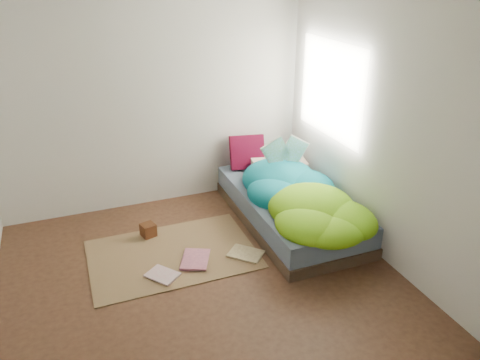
% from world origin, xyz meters
% --- Properties ---
extents(ground, '(3.50, 3.50, 0.00)m').
position_xyz_m(ground, '(0.00, 0.00, 0.00)').
color(ground, '#3E2517').
rests_on(ground, ground).
extents(room_walls, '(3.54, 3.54, 2.62)m').
position_xyz_m(room_walls, '(0.01, 0.01, 1.63)').
color(room_walls, beige).
rests_on(room_walls, ground).
extents(bed, '(1.00, 2.00, 0.34)m').
position_xyz_m(bed, '(1.22, 0.72, 0.17)').
color(bed, '#3D3221').
rests_on(bed, ground).
extents(duvet, '(0.96, 1.84, 0.34)m').
position_xyz_m(duvet, '(1.22, 0.50, 0.51)').
color(duvet, '#076B75').
rests_on(duvet, bed).
extents(rug, '(1.60, 1.10, 0.01)m').
position_xyz_m(rug, '(-0.15, 0.55, 0.01)').
color(rug, brown).
rests_on(rug, ground).
extents(pillow_floral, '(0.67, 0.44, 0.14)m').
position_xyz_m(pillow_floral, '(1.38, 1.38, 0.41)').
color(pillow_floral, '#F0E5CF').
rests_on(pillow_floral, bed).
extents(pillow_magenta, '(0.42, 0.20, 0.41)m').
position_xyz_m(pillow_magenta, '(1.05, 1.56, 0.54)').
color(pillow_magenta, '#480424').
rests_on(pillow_magenta, bed).
extents(open_book, '(0.45, 0.14, 0.27)m').
position_xyz_m(open_book, '(1.30, 1.03, 0.81)').
color(open_book, '#2E7E29').
rests_on(open_book, duvet).
extents(wooden_box, '(0.17, 0.17, 0.14)m').
position_xyz_m(wooden_box, '(-0.30, 0.97, 0.08)').
color(wooden_box, '#39190D').
rests_on(wooden_box, rug).
extents(floor_book_a, '(0.34, 0.35, 0.02)m').
position_xyz_m(floor_book_a, '(-0.40, 0.16, 0.02)').
color(floor_book_a, beige).
rests_on(floor_book_a, rug).
extents(floor_book_b, '(0.38, 0.42, 0.03)m').
position_xyz_m(floor_book_b, '(-0.09, 0.40, 0.03)').
color(floor_book_b, '#C97484').
rests_on(floor_book_b, rug).
extents(floor_book_c, '(0.39, 0.39, 0.02)m').
position_xyz_m(floor_book_c, '(0.43, 0.18, 0.02)').
color(floor_book_c, tan).
rests_on(floor_book_c, rug).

